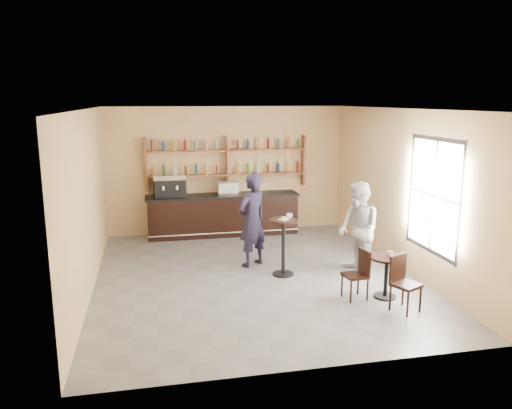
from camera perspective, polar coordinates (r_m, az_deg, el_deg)
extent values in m
plane|color=slate|center=(9.81, -0.19, -8.17)|extent=(7.00, 7.00, 0.00)
plane|color=white|center=(9.21, -0.20, 10.86)|extent=(7.00, 7.00, 0.00)
plane|color=#D6B079|center=(12.78, -3.37, 3.96)|extent=(7.00, 0.00, 7.00)
plane|color=#D6B079|center=(6.09, 6.48, -5.07)|extent=(7.00, 0.00, 7.00)
plane|color=#D6B079|center=(9.27, -18.68, 0.27)|extent=(0.00, 7.00, 7.00)
plane|color=#D6B079|center=(10.40, 16.22, 1.65)|extent=(0.00, 7.00, 7.00)
plane|color=white|center=(9.36, 19.64, 0.94)|extent=(0.00, 2.00, 2.00)
cube|color=white|center=(9.58, 3.18, -1.72)|extent=(0.24, 0.24, 0.00)
torus|color=#C87A49|center=(9.56, 3.26, -1.58)|extent=(0.15, 0.15, 0.05)
imported|color=white|center=(9.70, 3.83, -1.30)|extent=(0.14, 0.14, 0.09)
imported|color=black|center=(10.15, -0.46, -1.79)|extent=(0.84, 0.77, 1.93)
imported|color=white|center=(8.87, 15.07, -5.49)|extent=(0.13, 0.13, 0.09)
imported|color=#99989D|center=(9.83, 11.63, -2.77)|extent=(0.76, 0.94, 1.84)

